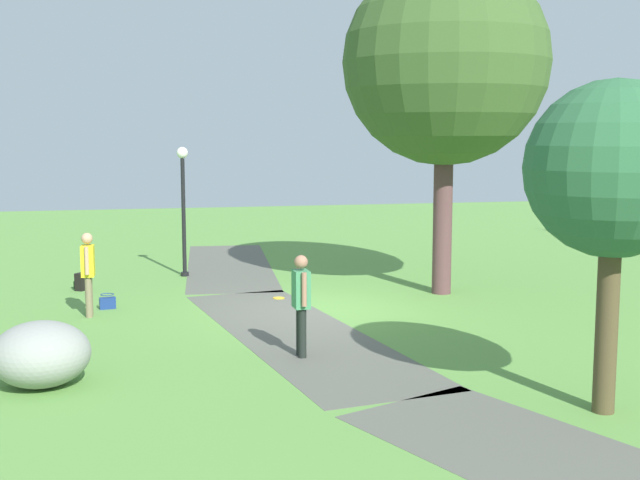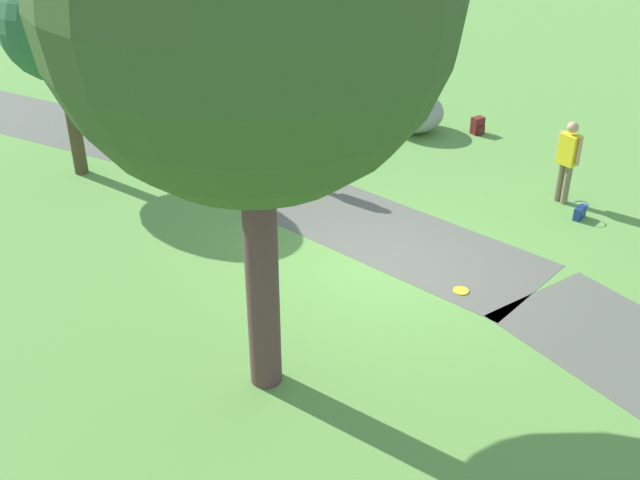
# 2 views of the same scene
# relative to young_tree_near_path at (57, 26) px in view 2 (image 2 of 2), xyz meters

# --- Properties ---
(ground_plane) EXTENTS (48.00, 48.00, 0.00)m
(ground_plane) POSITION_rel_young_tree_near_path_xyz_m (-6.86, -2.17, -3.08)
(ground_plane) COLOR #5D9342
(footpath_segment_mid) EXTENTS (8.25, 3.44, 0.01)m
(footpath_segment_mid) POSITION_rel_young_tree_near_path_xyz_m (-4.94, -3.03, -3.08)
(footpath_segment_mid) COLOR #5A5A50
(footpath_segment_mid) RESTS_ON ground
(footpath_segment_far) EXTENTS (8.23, 5.10, 0.01)m
(footpath_segment_far) POSITION_rel_young_tree_near_path_xyz_m (2.71, -0.86, -3.08)
(footpath_segment_far) COLOR #5A5A50
(footpath_segment_far) RESTS_ON ground
(young_tree_near_path) EXTENTS (2.22, 2.22, 4.23)m
(young_tree_near_path) POSITION_rel_young_tree_near_path_xyz_m (0.00, 0.00, 0.00)
(young_tree_near_path) COLOR #4B3F26
(young_tree_near_path) RESTS_ON ground
(lawn_boulder) EXTENTS (1.84, 1.85, 0.93)m
(lawn_boulder) POSITION_rel_young_tree_near_path_xyz_m (-2.73, -7.14, -2.62)
(lawn_boulder) COLOR gray
(lawn_boulder) RESTS_ON ground
(woman_with_handbag) EXTENTS (0.52, 0.25, 1.65)m
(woman_with_handbag) POSITION_rel_young_tree_near_path_xyz_m (-7.20, -6.71, -2.13)
(woman_with_handbag) COLOR #796D4F
(woman_with_handbag) RESTS_ON ground
(man_near_boulder) EXTENTS (0.52, 0.25, 1.64)m
(man_near_boulder) POSITION_rel_young_tree_near_path_xyz_m (-3.45, -3.25, -2.13)
(man_near_boulder) COLOR black
(man_near_boulder) RESTS_ON ground
(handbag_on_grass) EXTENTS (0.32, 0.34, 0.31)m
(handbag_on_grass) POSITION_rel_young_tree_near_path_xyz_m (-7.85, -6.39, -2.94)
(handbag_on_grass) COLOR navy
(handbag_on_grass) RESTS_ON ground
(backpack_by_boulder) EXTENTS (0.29, 0.30, 0.40)m
(backpack_by_boulder) POSITION_rel_young_tree_near_path_xyz_m (-3.81, -8.19, -2.89)
(backpack_by_boulder) COLOR maroon
(backpack_by_boulder) RESTS_ON ground
(frisbee_on_grass) EXTENTS (0.25, 0.25, 0.02)m
(frisbee_on_grass) POSITION_rel_young_tree_near_path_xyz_m (-8.12, -2.80, -3.07)
(frisbee_on_grass) COLOR gold
(frisbee_on_grass) RESTS_ON ground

